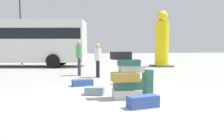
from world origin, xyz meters
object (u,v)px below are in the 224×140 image
at_px(suitcase_navy_left_side, 143,102).
at_px(yellow_dummy_statue, 162,42).
at_px(parked_bus, 6,40).
at_px(suitcase_navy_behind_tower, 82,83).
at_px(lamp_post, 20,18).
at_px(suitcase_slate_right_side, 95,91).
at_px(suitcase_maroon_foreground_near, 125,80).
at_px(person_tourist_with_camera, 98,57).
at_px(suitcase_tower, 127,78).
at_px(person_bearded_onlooker, 79,55).
at_px(suitcase_maroon_foreground_far, 142,83).
at_px(suitcase_teal_upright_blue, 148,82).

bearing_deg(suitcase_navy_left_side, yellow_dummy_statue, 53.83).
bearing_deg(parked_bus, suitcase_navy_left_side, -53.26).
xyz_separation_m(suitcase_navy_left_side, suitcase_navy_behind_tower, (-1.07, 3.30, -0.03)).
height_order(parked_bus, lamp_post, lamp_post).
distance_m(suitcase_slate_right_side, suitcase_maroon_foreground_near, 2.13).
bearing_deg(yellow_dummy_statue, person_tourist_with_camera, -138.55).
xyz_separation_m(suitcase_slate_right_side, suitcase_navy_behind_tower, (-0.19, 1.62, -0.00)).
distance_m(suitcase_slate_right_side, suitcase_navy_left_side, 1.89).
distance_m(suitcase_tower, person_tourist_with_camera, 4.43).
height_order(suitcase_maroon_foreground_near, person_bearded_onlooker, person_bearded_onlooker).
bearing_deg(suitcase_maroon_foreground_far, suitcase_slate_right_side, -129.47).
height_order(suitcase_navy_left_side, person_tourist_with_camera, person_tourist_with_camera).
bearing_deg(suitcase_slate_right_side, suitcase_teal_upright_blue, 9.95).
xyz_separation_m(suitcase_maroon_foreground_near, lamp_post, (-5.18, 10.83, 3.40)).
distance_m(suitcase_maroon_foreground_near, parked_bus, 11.13).
bearing_deg(suitcase_navy_left_side, suitcase_maroon_foreground_far, 60.94).
distance_m(suitcase_navy_left_side, person_bearded_onlooker, 6.44).
bearing_deg(suitcase_slate_right_side, person_tourist_with_camera, 99.21).
distance_m(suitcase_navy_left_side, yellow_dummy_statue, 11.42).
height_order(suitcase_navy_left_side, person_bearded_onlooker, person_bearded_onlooker).
distance_m(suitcase_navy_left_side, person_tourist_with_camera, 5.50).
height_order(person_bearded_onlooker, parked_bus, parked_bus).
xyz_separation_m(suitcase_tower, suitcase_slate_right_side, (-0.78, 0.66, -0.44)).
relative_size(suitcase_tower, parked_bus, 0.11).
bearing_deg(suitcase_maroon_foreground_far, parked_bus, 141.96).
distance_m(suitcase_tower, suitcase_teal_upright_blue, 0.86).
bearing_deg(suitcase_maroon_foreground_near, person_tourist_with_camera, 96.63).
height_order(suitcase_tower, suitcase_navy_left_side, suitcase_tower).
xyz_separation_m(suitcase_tower, parked_bus, (-5.31, 11.54, 1.28)).
bearing_deg(person_tourist_with_camera, yellow_dummy_statue, 127.92).
height_order(suitcase_maroon_foreground_near, person_tourist_with_camera, person_tourist_with_camera).
distance_m(suitcase_slate_right_side, suitcase_maroon_foreground_far, 2.26).
xyz_separation_m(suitcase_teal_upright_blue, lamp_post, (-5.33, 12.72, 3.19)).
height_order(suitcase_slate_right_side, yellow_dummy_statue, yellow_dummy_statue).
distance_m(suitcase_tower, suitcase_maroon_foreground_far, 2.22).
bearing_deg(person_bearded_onlooker, suitcase_slate_right_side, -3.71).
relative_size(suitcase_slate_right_side, suitcase_navy_left_side, 0.74).
bearing_deg(suitcase_navy_left_side, suitcase_maroon_foreground_near, 71.85).
relative_size(suitcase_teal_upright_blue, person_tourist_with_camera, 0.47).
distance_m(person_tourist_with_camera, lamp_post, 10.14).
bearing_deg(suitcase_navy_behind_tower, suitcase_maroon_foreground_far, -18.90).
bearing_deg(person_tourist_with_camera, suitcase_maroon_foreground_far, 21.38).
distance_m(suitcase_maroon_foreground_near, yellow_dummy_statue, 8.36).
relative_size(suitcase_navy_left_side, lamp_post, 0.14).
bearing_deg(suitcase_tower, parked_bus, 114.72).
height_order(suitcase_maroon_foreground_far, person_bearded_onlooker, person_bearded_onlooker).
distance_m(suitcase_navy_behind_tower, person_tourist_with_camera, 2.46).
relative_size(suitcase_maroon_foreground_near, suitcase_navy_behind_tower, 1.03).
bearing_deg(suitcase_navy_left_side, suitcase_tower, 85.82).
bearing_deg(person_bearded_onlooker, lamp_post, -158.70).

